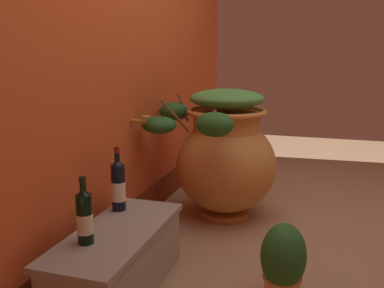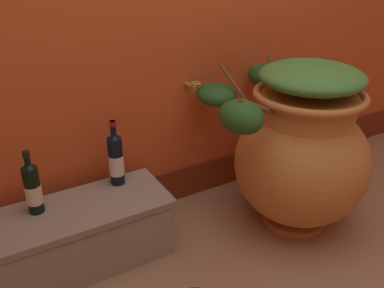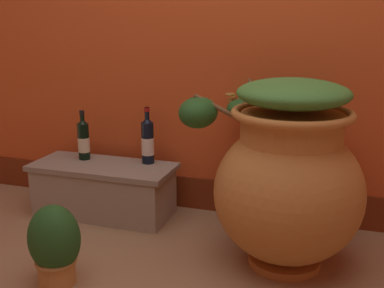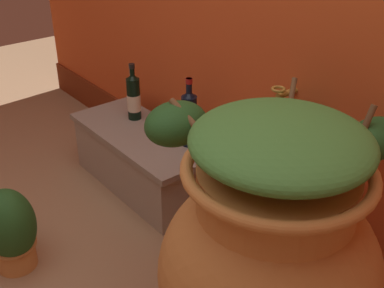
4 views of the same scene
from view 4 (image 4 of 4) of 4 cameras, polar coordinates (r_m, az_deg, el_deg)
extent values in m
cube|color=maroon|center=(2.28, 9.68, -7.88)|extent=(4.40, 0.02, 0.20)
cylinder|color=#B28433|center=(1.92, 10.93, 5.81)|extent=(0.02, 0.10, 0.02)
torus|color=#B28433|center=(1.88, 10.01, 6.29)|extent=(0.06, 0.06, 0.01)
ellipsoid|color=#CC7F3D|center=(1.60, 8.83, -14.45)|extent=(0.69, 0.69, 0.65)
cylinder|color=#CC7F3D|center=(1.41, 9.76, -5.48)|extent=(0.46, 0.46, 0.15)
torus|color=#CC7F3D|center=(1.37, 10.01, -2.95)|extent=(0.54, 0.54, 0.04)
cylinder|color=brown|center=(1.56, 0.22, 2.27)|extent=(0.22, 0.04, 0.12)
ellipsoid|color=#235623|center=(1.63, -1.87, 2.39)|extent=(0.18, 0.23, 0.14)
cylinder|color=brown|center=(1.69, 11.08, 3.09)|extent=(0.12, 0.17, 0.23)
ellipsoid|color=#235623|center=(1.81, 11.18, 3.09)|extent=(0.21, 0.23, 0.11)
cylinder|color=brown|center=(1.58, 19.00, 0.85)|extent=(0.03, 0.09, 0.20)
ellipsoid|color=#235623|center=(1.64, 20.48, 0.57)|extent=(0.15, 0.22, 0.13)
ellipsoid|color=#428438|center=(1.32, 10.34, 0.32)|extent=(0.50, 0.50, 0.13)
cube|color=#9E9384|center=(2.54, -5.73, -1.79)|extent=(0.80, 0.34, 0.31)
cube|color=gray|center=(2.47, -5.89, 1.02)|extent=(0.85, 0.36, 0.03)
cylinder|color=black|center=(2.57, -6.78, 5.23)|extent=(0.07, 0.07, 0.22)
cone|color=black|center=(2.52, -6.94, 7.78)|extent=(0.07, 0.07, 0.04)
cylinder|color=black|center=(2.51, -6.98, 8.37)|extent=(0.03, 0.03, 0.08)
cylinder|color=black|center=(2.50, -7.02, 8.97)|extent=(0.03, 0.03, 0.02)
cylinder|color=beige|center=(2.58, -6.75, 4.82)|extent=(0.07, 0.07, 0.09)
cylinder|color=black|center=(2.29, -0.34, 2.69)|extent=(0.07, 0.07, 0.25)
cone|color=black|center=(2.23, -0.35, 5.82)|extent=(0.07, 0.07, 0.04)
cylinder|color=black|center=(2.22, -0.35, 6.57)|extent=(0.03, 0.03, 0.09)
cylinder|color=maroon|center=(2.21, -0.35, 7.34)|extent=(0.03, 0.03, 0.02)
cylinder|color=white|center=(2.30, -0.33, 2.24)|extent=(0.07, 0.07, 0.10)
cylinder|color=#D68E4C|center=(2.22, -19.78, -11.89)|extent=(0.16, 0.16, 0.12)
torus|color=#C58346|center=(2.19, -19.99, -10.93)|extent=(0.19, 0.19, 0.02)
ellipsoid|color=#235623|center=(2.12, -20.48, -8.68)|extent=(0.23, 0.21, 0.31)
camera|label=1|loc=(3.50, -36.29, 18.45)|focal=38.95mm
camera|label=2|loc=(2.21, -52.90, 16.60)|focal=38.15mm
camera|label=3|loc=(1.32, -96.49, -18.90)|focal=44.02mm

